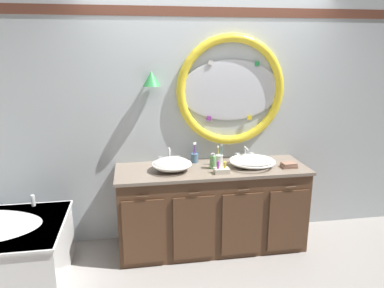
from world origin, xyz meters
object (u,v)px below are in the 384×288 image
object	(u,v)px
soap_dispenser	(213,162)
folded_hand_towel	(289,165)
sink_basin_right	(252,161)
toothbrush_holder_left	(194,157)
toiletry_basket	(222,170)
sink_basin_left	(172,164)
toothbrush_holder_right	(219,159)

from	to	relation	value
soap_dispenser	folded_hand_towel	xyz separation A→B (m)	(0.75, -0.09, -0.05)
sink_basin_right	toothbrush_holder_left	xyz separation A→B (m)	(-0.54, 0.22, 0.00)
sink_basin_right	soap_dispenser	xyz separation A→B (m)	(-0.40, 0.01, 0.02)
toiletry_basket	sink_basin_left	bearing A→B (deg)	162.20
sink_basin_left	soap_dispenser	distance (m)	0.40
soap_dispenser	folded_hand_towel	size ratio (longest dim) A/B	1.07
soap_dispenser	folded_hand_towel	distance (m)	0.75
sink_basin_left	toothbrush_holder_left	distance (m)	0.34
sink_basin_left	toothbrush_holder_left	bearing A→B (deg)	41.06
toothbrush_holder_right	toiletry_basket	xyz separation A→B (m)	(-0.03, -0.25, -0.03)
sink_basin_left	toothbrush_holder_right	bearing A→B (deg)	11.82
soap_dispenser	toothbrush_holder_left	bearing A→B (deg)	123.89
sink_basin_left	folded_hand_towel	bearing A→B (deg)	-4.26
sink_basin_left	sink_basin_right	size ratio (longest dim) A/B	0.84
toothbrush_holder_left	toiletry_basket	world-z (taller)	toothbrush_holder_left
toothbrush_holder_right	soap_dispenser	world-z (taller)	toothbrush_holder_right
folded_hand_towel	toiletry_basket	world-z (taller)	toiletry_basket
toothbrush_holder_left	soap_dispenser	xyz separation A→B (m)	(0.15, -0.22, 0.01)
sink_basin_left	toiletry_basket	world-z (taller)	sink_basin_left
sink_basin_right	toothbrush_holder_left	bearing A→B (deg)	157.60
toothbrush_holder_left	sink_basin_right	bearing A→B (deg)	-22.40
sink_basin_left	toiletry_basket	bearing A→B (deg)	-17.80
folded_hand_towel	toiletry_basket	bearing A→B (deg)	-175.07
sink_basin_right	toothbrush_holder_left	distance (m)	0.59
sink_basin_left	toothbrush_holder_right	distance (m)	0.50
sink_basin_left	folded_hand_towel	xyz separation A→B (m)	(1.15, -0.09, -0.04)
toothbrush_holder_right	sink_basin_right	bearing A→B (deg)	-18.13
toothbrush_holder_left	folded_hand_towel	world-z (taller)	toothbrush_holder_left
sink_basin_left	sink_basin_right	world-z (taller)	sink_basin_left
sink_basin_right	toothbrush_holder_left	world-z (taller)	toothbrush_holder_left
folded_hand_towel	toiletry_basket	distance (m)	0.70
sink_basin_left	sink_basin_right	bearing A→B (deg)	-0.00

